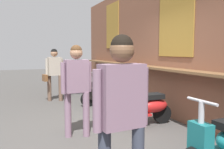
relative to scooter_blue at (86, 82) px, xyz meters
name	(u,v)px	position (x,y,z in m)	size (l,w,h in m)	color
ground_plane	(95,132)	(4.22, -1.08, -0.39)	(33.82, 33.82, 0.00)	#474442
market_stall_facade	(184,43)	(4.23, 0.94, 1.33)	(12.08, 0.61, 3.43)	brown
scooter_blue	(86,82)	(0.00, 0.00, 0.00)	(0.46, 1.40, 0.97)	#233D9E
scooter_black	(107,91)	(2.09, 0.00, 0.00)	(0.48, 1.40, 0.97)	black
scooter_red	(145,107)	(4.21, 0.00, 0.00)	(0.47, 1.40, 0.97)	red
shopper_with_handbag	(54,70)	(1.00, -1.30, 0.58)	(0.34, 0.65, 1.60)	brown
shopper_browsing	(78,82)	(4.32, -1.45, 0.61)	(0.29, 0.65, 1.64)	gray
shopper_passing	(122,105)	(6.48, -1.60, 0.65)	(0.23, 0.57, 1.69)	#383D4C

